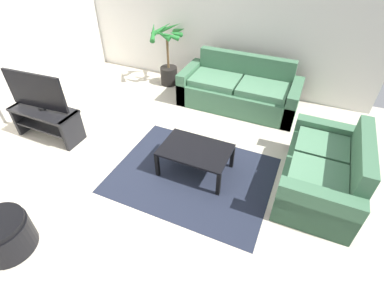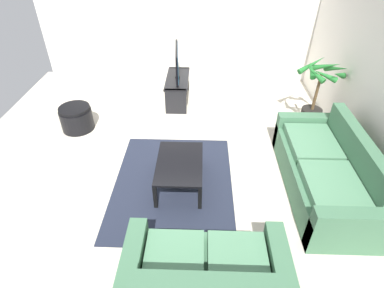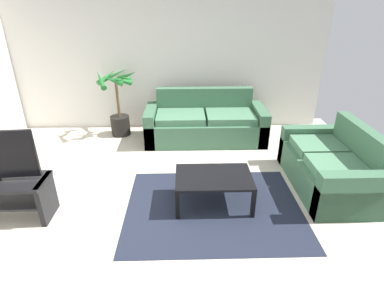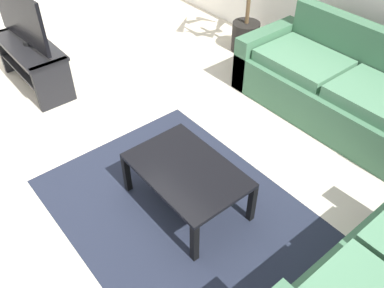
# 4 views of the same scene
# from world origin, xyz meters

# --- Properties ---
(ground_plane) EXTENTS (6.60, 6.60, 0.00)m
(ground_plane) POSITION_xyz_m (0.00, 0.00, 0.00)
(ground_plane) COLOR beige
(wall_back) EXTENTS (6.00, 0.06, 2.70)m
(wall_back) POSITION_xyz_m (0.00, 3.00, 1.35)
(wall_back) COLOR silver
(wall_back) RESTS_ON ground
(wall_left) EXTENTS (0.06, 6.00, 2.70)m
(wall_left) POSITION_xyz_m (-3.00, 0.00, 1.35)
(wall_left) COLOR silver
(wall_left) RESTS_ON ground
(couch_main) EXTENTS (2.17, 0.90, 0.90)m
(couch_main) POSITION_xyz_m (0.66, 2.28, 0.30)
(couch_main) COLOR #3F6B4C
(couch_main) RESTS_ON ground
(couch_loveseat) EXTENTS (0.90, 1.58, 0.90)m
(couch_loveseat) POSITION_xyz_m (2.28, 0.64, 0.30)
(couch_loveseat) COLOR #3F6B4C
(couch_loveseat) RESTS_ON ground
(tv_stand) EXTENTS (1.10, 0.45, 0.52)m
(tv_stand) POSITION_xyz_m (-1.89, 0.08, 0.34)
(tv_stand) COLOR black
(tv_stand) RESTS_ON ground
(tv) EXTENTS (1.02, 0.12, 0.61)m
(tv) POSITION_xyz_m (-1.89, 0.08, 0.84)
(tv) COLOR black
(tv) RESTS_ON tv_stand
(coffee_table) EXTENTS (0.95, 0.63, 0.41)m
(coffee_table) POSITION_xyz_m (0.63, 0.28, 0.36)
(coffee_table) COLOR black
(coffee_table) RESTS_ON ground
(area_rug) EXTENTS (2.20, 1.70, 0.01)m
(area_rug) POSITION_xyz_m (0.63, 0.18, 0.00)
(area_rug) COLOR #1E2333
(area_rug) RESTS_ON ground
(potted_palm) EXTENTS (0.81, 0.79, 1.25)m
(potted_palm) POSITION_xyz_m (-0.97, 2.56, 0.56)
(potted_palm) COLOR black
(potted_palm) RESTS_ON ground
(ottoman) EXTENTS (0.57, 0.57, 0.44)m
(ottoman) POSITION_xyz_m (-0.77, -1.67, 0.22)
(ottoman) COLOR black
(ottoman) RESTS_ON ground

